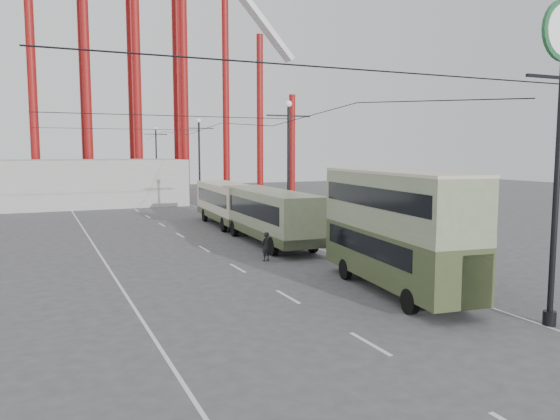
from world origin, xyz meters
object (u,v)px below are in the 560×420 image
double_decker_bus (396,225)px  single_decker_cream (228,202)px  single_decker_green (269,214)px  pedestrian (266,247)px

double_decker_bus → single_decker_cream: size_ratio=0.90×
double_decker_bus → single_decker_green: double_decker_bus is taller
single_decker_cream → single_decker_green: bearing=-88.5°
single_decker_green → pedestrian: size_ratio=7.70×
double_decker_bus → single_decker_green: size_ratio=0.80×
double_decker_bus → pedestrian: 8.84m
double_decker_bus → single_decker_cream: 22.78m
single_decker_green → single_decker_cream: size_ratio=1.12×
single_decker_green → pedestrian: single_decker_green is taller
double_decker_bus → pedestrian: double_decker_bus is taller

